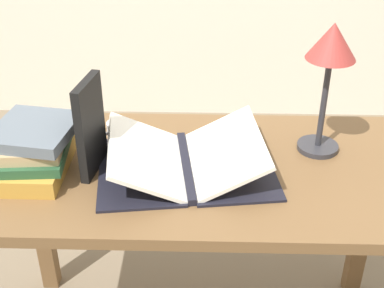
# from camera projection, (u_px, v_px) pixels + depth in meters

# --- Properties ---
(reading_desk) EXTENTS (1.32, 0.65, 0.77)m
(reading_desk) POSITION_uv_depth(u_px,v_px,m) (200.00, 199.00, 1.63)
(reading_desk) COLOR brown
(reading_desk) RESTS_ON ground_plane
(open_book) EXTENTS (0.55, 0.43, 0.11)m
(open_book) POSITION_uv_depth(u_px,v_px,m) (186.00, 160.00, 1.54)
(open_book) COLOR black
(open_book) RESTS_ON reading_desk
(book_stack_tall) EXTENTS (0.25, 0.30, 0.14)m
(book_stack_tall) POSITION_uv_depth(u_px,v_px,m) (37.00, 148.00, 1.52)
(book_stack_tall) COLOR #BC8933
(book_stack_tall) RESTS_ON reading_desk
(book_standing_upright) EXTENTS (0.05, 0.16, 0.28)m
(book_standing_upright) POSITION_uv_depth(u_px,v_px,m) (90.00, 127.00, 1.48)
(book_standing_upright) COLOR black
(book_standing_upright) RESTS_ON reading_desk
(reading_lamp) EXTENTS (0.14, 0.14, 0.40)m
(reading_lamp) POSITION_uv_depth(u_px,v_px,m) (331.00, 56.00, 1.49)
(reading_lamp) COLOR #2D2D33
(reading_lamp) RESTS_ON reading_desk
(coffee_mug) EXTENTS (0.09, 0.08, 0.08)m
(coffee_mug) POSITION_uv_depth(u_px,v_px,m) (119.00, 134.00, 1.64)
(coffee_mug) COLOR white
(coffee_mug) RESTS_ON reading_desk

